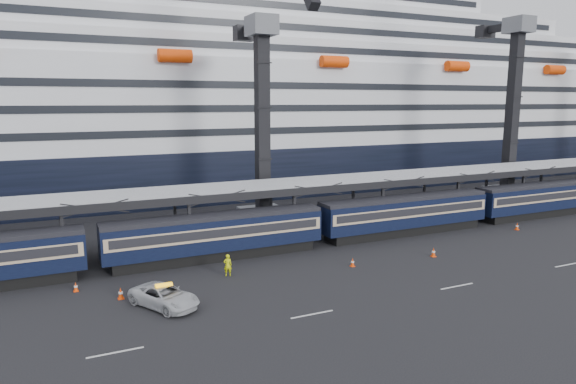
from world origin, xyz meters
name	(u,v)px	position (x,y,z in m)	size (l,w,h in m)	color
ground	(543,249)	(0.00, 0.00, 0.00)	(260.00, 260.00, 0.00)	black
train	(431,210)	(-4.65, 10.00, 2.20)	(133.05, 3.00, 4.05)	black
canopy	(441,174)	(0.00, 14.00, 5.25)	(130.00, 6.25, 5.53)	gray
cruise_ship	(307,108)	(-1.08, 45.99, 12.34)	(214.09, 28.84, 34.00)	black
crane_dark_near	(264,116)	(-20.00, 18.59, 11.93)	(4.50, 17.75, 35.08)	#515359
crane_dark_mid	(516,102)	(15.00, 17.59, 13.36)	(4.50, 18.24, 39.64)	#515359
pickup_truck	(164,296)	(-34.27, 1.23, 0.72)	(2.38, 5.15, 1.43)	#AFB2B7
worker	(228,265)	(-28.56, 5.28, 0.88)	(0.64, 0.42, 1.75)	#D0DC0B
traffic_cone_a	(121,293)	(-36.73, 3.87, 0.41)	(0.41, 0.41, 0.83)	#F64107
traffic_cone_b	(76,287)	(-39.47, 6.70, 0.35)	(0.35, 0.35, 0.70)	#F64107
traffic_cone_c	(353,262)	(-18.50, 3.20, 0.36)	(0.36, 0.36, 0.73)	#F64107
traffic_cone_d	(433,252)	(-10.63, 2.52, 0.41)	(0.42, 0.42, 0.83)	#F64107
traffic_cone_e	(517,226)	(3.80, 6.29, 0.38)	(0.39, 0.39, 0.78)	#F64107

